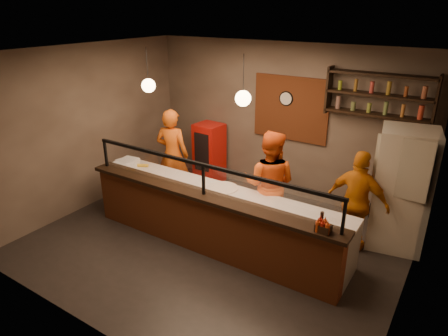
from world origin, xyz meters
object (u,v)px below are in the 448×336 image
Objects in this scene: pizza_dough at (222,188)px; cook_left at (172,155)px; wall_clock at (286,98)px; condiment_caddy at (323,228)px; pepper_mill at (322,219)px; cook_mid at (269,184)px; fridge at (401,190)px; cook_right at (357,202)px; red_cooler at (209,153)px.

cook_left is at bearing 157.67° from pizza_dough.
wall_clock is 3.54m from condiment_caddy.
pepper_mill is at bearing -16.59° from pizza_dough.
wall_clock is 0.16× the size of cook_mid.
wall_clock is at bearing 85.76° from pizza_dough.
cook_left is 0.94× the size of fridge.
cook_right is at bearing -146.55° from fridge.
cook_left reaches higher than pizza_dough.
red_cooler is (-3.65, 1.03, -0.19)m from cook_right.
pepper_mill is (-0.07, 0.11, 0.06)m from condiment_caddy.
wall_clock is 0.22× the size of red_cooler.
fridge reaches higher than red_cooler.
pepper_mill is (3.67, -1.28, 0.21)m from cook_left.
wall_clock is 3.40m from pepper_mill.
wall_clock reaches higher than cook_mid.
cook_mid is 3.50× the size of pizza_dough.
red_cooler is at bearing 144.99° from condiment_caddy.
cook_left is 4.40m from fridge.
fridge is (4.35, 0.62, 0.07)m from cook_left.
wall_clock is 0.55× the size of pizza_dough.
red_cooler is 2.39m from pizza_dough.
fridge reaches higher than pizza_dough.
cook_mid is 1.81m from condiment_caddy.
cook_mid is at bearing 35.09° from pizza_dough.
cook_mid is at bearing 17.21° from cook_right.
cook_mid reaches higher than condiment_caddy.
pepper_mill is (-0.68, -1.90, 0.14)m from fridge.
fridge is at bearing -17.98° from wall_clock.
cook_left is 8.70× the size of pepper_mill.
cook_left is 1.00× the size of cook_mid.
cook_right is 1.42m from pepper_mill.
cook_right is at bearing -34.44° from wall_clock.
cook_left is 4.00m from condiment_caddy.
cook_left reaches higher than cook_right.
cook_right is 3.80m from red_cooler.
cook_right reaches higher than red_cooler.
fridge is 2.97m from pizza_dough.
condiment_caddy is at bearing 146.59° from cook_left.
wall_clock is at bearing 123.83° from pepper_mill.
fridge is at bearing -131.64° from cook_right.
cook_mid is (0.51, -1.66, -1.14)m from wall_clock.
fridge is (2.50, -0.81, -1.07)m from wall_clock.
condiment_caddy is at bearing 126.70° from cook_mid.
condiment_caddy is (-0.06, -1.49, 0.24)m from cook_right.
fridge is at bearing 26.32° from pizza_dough.
cook_mid is 1.10× the size of cook_right.
wall_clock is 2.60m from cook_left.
cook_right is at bearing 20.52° from pizza_dough.
pizza_dough is at bearing 161.11° from condiment_caddy.
cook_left is at bearing -18.62° from cook_mid.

